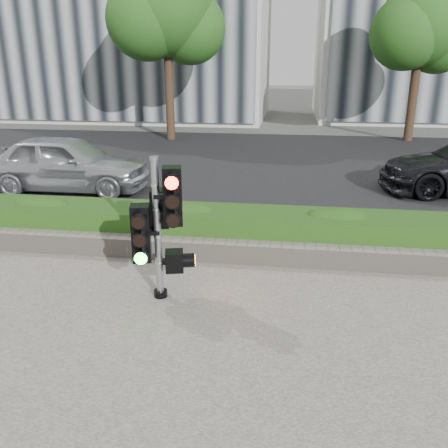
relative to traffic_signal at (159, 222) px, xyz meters
name	(u,v)px	position (x,y,z in m)	size (l,w,h in m)	color
ground	(234,321)	(1.11, -0.51, -1.16)	(120.00, 120.00, 0.00)	#51514C
road	(271,164)	(1.11, 9.49, -1.15)	(60.00, 13.00, 0.02)	black
curb	(254,234)	(1.11, 2.64, -1.10)	(60.00, 0.25, 0.12)	gray
stone_wall	(248,252)	(1.11, 1.39, -0.96)	(12.00, 0.32, 0.34)	gray
hedge	(251,230)	(1.11, 2.04, -0.79)	(12.00, 1.00, 0.68)	#447624
tree_left	(166,12)	(-3.41, 14.04, 3.88)	(4.61, 4.03, 7.34)	black
tree_right	(421,27)	(6.59, 15.04, 3.32)	(4.10, 3.58, 6.53)	black
traffic_signal	(159,222)	(0.00, 0.00, 0.00)	(0.74, 0.61, 2.05)	black
car_silver	(66,163)	(-3.97, 5.36, -0.42)	(1.71, 4.26, 1.45)	silver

